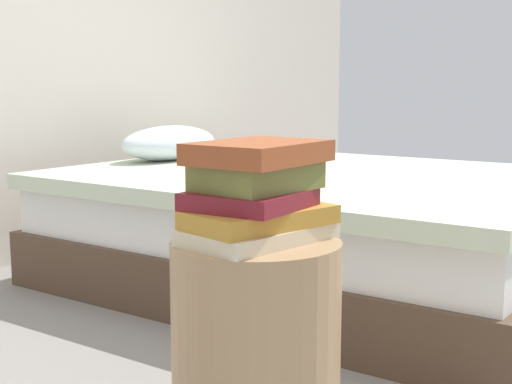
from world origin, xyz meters
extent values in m
cube|color=#4C3828|center=(1.32, 0.71, 0.11)|extent=(1.60, 2.07, 0.22)
cube|color=white|center=(1.32, 0.71, 0.31)|extent=(1.54, 1.99, 0.18)
cube|color=beige|center=(1.32, 0.71, 0.43)|extent=(1.63, 2.03, 0.06)
ellipsoid|color=silver|center=(1.28, 1.51, 0.54)|extent=(0.57, 0.31, 0.16)
cylinder|color=tan|center=(0.00, 0.00, 0.25)|extent=(0.34, 0.34, 0.50)
cube|color=beige|center=(0.00, -0.01, 0.52)|extent=(0.31, 0.21, 0.03)
cube|color=#B7842D|center=(0.00, -0.01, 0.55)|extent=(0.32, 0.21, 0.04)
cube|color=maroon|center=(-0.01, 0.01, 0.59)|extent=(0.24, 0.22, 0.03)
cube|color=olive|center=(0.01, 0.01, 0.63)|extent=(0.23, 0.19, 0.05)
cube|color=#994723|center=(0.01, 0.00, 0.68)|extent=(0.27, 0.21, 0.04)
camera|label=1|loc=(-1.11, -0.87, 0.81)|focal=50.58mm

